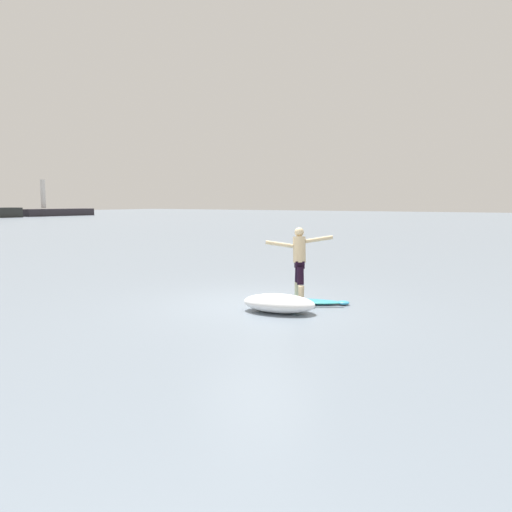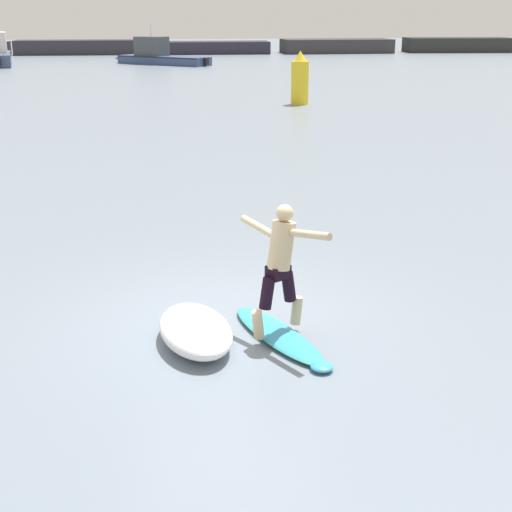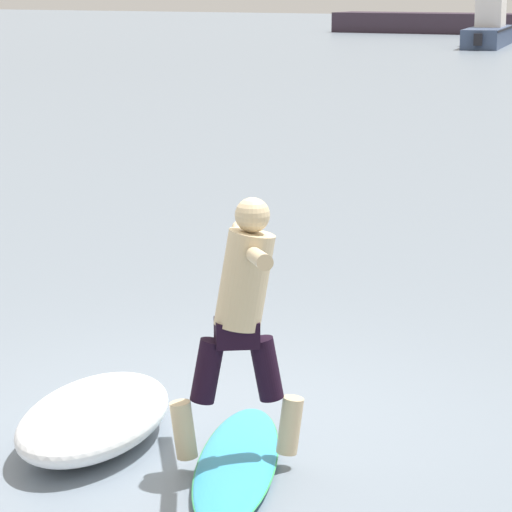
# 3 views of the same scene
# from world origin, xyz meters

# --- Properties ---
(ground_plane) EXTENTS (200.00, 200.00, 0.00)m
(ground_plane) POSITION_xyz_m (0.00, 0.00, 0.00)
(ground_plane) COLOR slate
(surfboard) EXTENTS (1.19, 2.06, 0.23)m
(surfboard) POSITION_xyz_m (0.60, -0.73, 0.05)
(surfboard) COLOR #359CCA
(surfboard) RESTS_ON ground
(surfer) EXTENTS (0.93, 1.29, 1.60)m
(surfer) POSITION_xyz_m (0.61, -0.68, 1.02)
(surfer) COLOR #CAB287
(surfer) RESTS_ON surfboard
(wave_foam_at_tail) EXTENTS (1.12, 1.65, 0.37)m
(wave_foam_at_tail) POSITION_xyz_m (-0.43, -0.76, 0.19)
(wave_foam_at_tail) COLOR white
(wave_foam_at_tail) RESTS_ON ground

